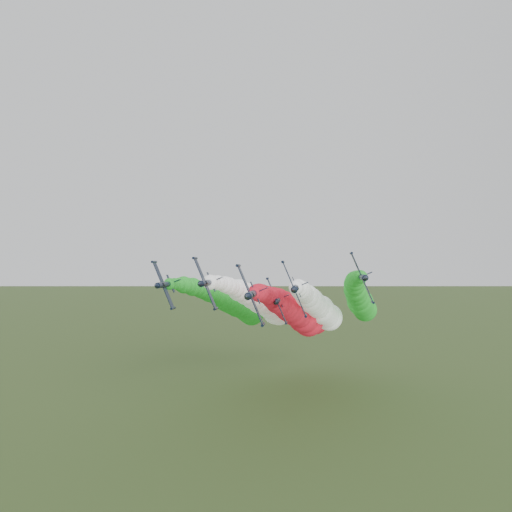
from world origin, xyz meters
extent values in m
plane|color=#485C28|center=(0.00, 0.00, 0.00)|extent=(3000.00, 3000.00, 0.00)
cylinder|color=black|center=(7.17, -11.08, 37.29)|extent=(1.63, 10.16, 1.63)
cone|color=black|center=(7.17, -17.06, 37.29)|extent=(1.48, 2.03, 1.48)
cone|color=black|center=(7.17, -5.55, 37.29)|extent=(1.48, 1.02, 1.48)
ellipsoid|color=black|center=(7.58, -13.34, 37.46)|extent=(0.98, 2.12, 1.12)
cube|color=black|center=(7.01, -11.31, 37.22)|extent=(4.35, 2.14, 10.03)
cylinder|color=black|center=(4.90, -11.31, 42.21)|extent=(0.65, 2.94, 0.65)
cylinder|color=black|center=(9.13, -11.31, 32.23)|extent=(0.65, 2.94, 0.65)
cube|color=black|center=(8.36, -6.79, 37.79)|extent=(2.45, 1.69, 1.16)
cube|color=black|center=(7.32, -6.79, 37.35)|extent=(1.78, 1.24, 3.99)
sphere|color=red|center=(7.17, -7.13, 37.29)|extent=(2.23, 2.23, 2.23)
sphere|color=red|center=(7.19, -3.22, 37.17)|extent=(3.28, 3.28, 3.28)
sphere|color=red|center=(7.26, 0.70, 36.94)|extent=(3.62, 3.62, 3.62)
sphere|color=red|center=(7.38, 4.61, 36.62)|extent=(3.71, 3.71, 3.71)
sphere|color=red|center=(7.54, 8.52, 36.23)|extent=(3.81, 3.81, 3.81)
sphere|color=red|center=(7.75, 12.43, 35.78)|extent=(4.07, 4.07, 4.07)
sphere|color=red|center=(8.01, 16.35, 35.27)|extent=(4.00, 4.00, 4.00)
sphere|color=red|center=(8.31, 20.26, 34.71)|extent=(5.09, 5.09, 5.09)
sphere|color=red|center=(8.66, 24.17, 34.10)|extent=(5.68, 5.68, 5.68)
sphere|color=red|center=(9.06, 28.08, 33.43)|extent=(6.41, 6.41, 6.41)
sphere|color=red|center=(9.50, 32.00, 32.73)|extent=(5.96, 5.96, 5.96)
sphere|color=red|center=(9.99, 35.91, 31.98)|extent=(6.63, 6.63, 6.63)
sphere|color=red|center=(10.53, 39.82, 31.18)|extent=(7.14, 7.14, 7.14)
sphere|color=red|center=(11.11, 43.73, 30.35)|extent=(7.72, 7.72, 7.72)
sphere|color=red|center=(11.75, 47.65, 29.47)|extent=(7.40, 7.40, 7.40)
sphere|color=red|center=(12.42, 51.56, 28.56)|extent=(8.22, 8.22, 8.22)
sphere|color=red|center=(13.15, 55.47, 27.61)|extent=(7.45, 7.45, 7.45)
sphere|color=red|center=(13.92, 59.38, 26.63)|extent=(7.32, 7.32, 7.32)
sphere|color=red|center=(14.74, 63.30, 25.61)|extent=(9.31, 9.31, 9.31)
sphere|color=red|center=(15.60, 67.21, 24.55)|extent=(8.33, 8.33, 8.33)
sphere|color=red|center=(16.51, 71.12, 23.46)|extent=(9.75, 9.75, 9.75)
cylinder|color=black|center=(-3.41, 1.96, 38.74)|extent=(1.63, 10.16, 1.63)
cone|color=black|center=(-3.41, -4.02, 38.74)|extent=(1.48, 2.03, 1.48)
cone|color=black|center=(-3.41, 7.49, 38.74)|extent=(1.48, 1.02, 1.48)
ellipsoid|color=black|center=(-2.99, -0.30, 38.92)|extent=(0.98, 2.12, 1.12)
cube|color=black|center=(-3.56, 1.73, 38.68)|extent=(4.35, 2.14, 10.03)
cylinder|color=black|center=(-5.68, 1.73, 43.67)|extent=(0.65, 2.94, 0.65)
cylinder|color=black|center=(-1.45, 1.73, 33.69)|extent=(0.65, 2.94, 0.65)
cube|color=black|center=(-2.21, 6.25, 39.25)|extent=(2.45, 1.69, 1.16)
cube|color=black|center=(-3.25, 6.25, 38.81)|extent=(1.78, 1.24, 3.99)
sphere|color=white|center=(-3.41, 5.91, 38.74)|extent=(3.17, 3.17, 3.17)
sphere|color=white|center=(-3.38, 9.82, 38.63)|extent=(2.96, 2.96, 2.96)
sphere|color=white|center=(-3.31, 13.73, 38.40)|extent=(3.32, 3.32, 3.32)
sphere|color=white|center=(-3.20, 17.65, 38.08)|extent=(3.12, 3.12, 3.12)
sphere|color=white|center=(-3.03, 21.56, 37.69)|extent=(3.93, 3.93, 3.93)
sphere|color=white|center=(-2.82, 25.47, 37.24)|extent=(4.23, 4.23, 4.23)
sphere|color=white|center=(-2.57, 29.38, 36.73)|extent=(4.10, 4.10, 4.10)
sphere|color=white|center=(-2.26, 33.30, 36.17)|extent=(4.80, 4.80, 4.80)
sphere|color=white|center=(-1.91, 37.21, 35.55)|extent=(5.91, 5.91, 5.91)
sphere|color=white|center=(-1.52, 41.12, 34.89)|extent=(5.53, 5.53, 5.53)
sphere|color=white|center=(-1.07, 45.03, 34.19)|extent=(6.33, 6.33, 6.33)
sphere|color=white|center=(-0.58, 48.95, 33.43)|extent=(6.08, 6.08, 6.08)
sphere|color=white|center=(-0.04, 52.86, 32.64)|extent=(6.93, 6.93, 6.93)
sphere|color=white|center=(0.54, 56.77, 31.81)|extent=(6.56, 6.56, 6.56)
sphere|color=white|center=(1.17, 60.68, 30.93)|extent=(7.64, 7.64, 7.64)
sphere|color=white|center=(1.85, 64.60, 30.02)|extent=(7.61, 7.61, 7.61)
sphere|color=white|center=(2.57, 68.51, 29.07)|extent=(6.82, 6.82, 6.82)
sphere|color=white|center=(3.34, 72.42, 28.09)|extent=(7.68, 7.68, 7.68)
sphere|color=white|center=(4.16, 76.33, 27.07)|extent=(7.53, 7.53, 7.53)
sphere|color=white|center=(5.03, 80.25, 26.01)|extent=(9.30, 9.30, 9.30)
sphere|color=white|center=(5.94, 84.16, 24.92)|extent=(8.49, 8.49, 8.49)
cylinder|color=black|center=(14.28, -2.11, 37.95)|extent=(1.63, 10.16, 1.63)
cone|color=black|center=(14.28, -8.09, 37.95)|extent=(1.48, 2.03, 1.48)
cone|color=black|center=(14.28, 3.42, 37.95)|extent=(1.48, 1.02, 1.48)
ellipsoid|color=black|center=(14.70, -4.37, 38.13)|extent=(0.98, 2.12, 1.12)
cube|color=black|center=(14.13, -2.34, 37.88)|extent=(4.35, 2.14, 10.03)
cylinder|color=black|center=(12.01, -2.34, 42.87)|extent=(0.65, 2.94, 0.65)
cylinder|color=black|center=(16.24, -2.34, 32.89)|extent=(0.65, 2.94, 0.65)
cube|color=black|center=(15.48, 2.18, 38.46)|extent=(2.45, 1.69, 1.16)
cube|color=black|center=(14.44, 2.18, 38.02)|extent=(1.78, 1.24, 3.99)
sphere|color=white|center=(14.28, 1.84, 37.95)|extent=(2.75, 2.75, 2.75)
sphere|color=white|center=(14.31, 5.75, 37.83)|extent=(2.87, 2.87, 2.87)
sphere|color=white|center=(14.38, 9.67, 37.60)|extent=(2.96, 2.96, 2.96)
sphere|color=white|center=(14.49, 13.58, 37.29)|extent=(3.97, 3.97, 3.97)
sphere|color=white|center=(14.66, 17.49, 36.90)|extent=(3.50, 3.50, 3.50)
sphere|color=white|center=(14.87, 21.40, 36.45)|extent=(4.63, 4.63, 4.63)
sphere|color=white|center=(15.12, 25.32, 35.94)|extent=(4.91, 4.91, 4.91)
sphere|color=white|center=(15.43, 29.23, 35.37)|extent=(4.80, 4.80, 4.80)
sphere|color=white|center=(15.78, 33.14, 34.76)|extent=(4.77, 4.77, 4.77)
sphere|color=white|center=(16.17, 37.05, 34.10)|extent=(6.20, 6.20, 6.20)
sphere|color=white|center=(16.62, 40.97, 33.39)|extent=(5.14, 5.14, 5.14)
sphere|color=white|center=(17.11, 44.88, 32.64)|extent=(6.89, 6.89, 6.89)
sphere|color=white|center=(17.65, 48.79, 31.85)|extent=(7.06, 7.06, 7.06)
sphere|color=white|center=(18.23, 52.70, 31.01)|extent=(6.90, 6.90, 6.90)
sphere|color=white|center=(18.86, 56.62, 30.14)|extent=(7.11, 7.11, 7.11)
sphere|color=white|center=(19.54, 60.53, 29.23)|extent=(7.03, 7.03, 7.03)
sphere|color=white|center=(20.26, 64.44, 28.28)|extent=(8.85, 8.85, 8.85)
sphere|color=white|center=(21.03, 68.35, 27.29)|extent=(8.64, 8.64, 8.64)
sphere|color=white|center=(21.85, 72.27, 26.27)|extent=(8.25, 8.25, 8.25)
sphere|color=white|center=(22.71, 76.18, 25.22)|extent=(8.17, 8.17, 8.17)
sphere|color=white|center=(23.63, 80.09, 24.13)|extent=(9.31, 9.31, 9.31)
cylinder|color=black|center=(-14.23, 9.73, 38.06)|extent=(1.63, 10.16, 1.63)
cone|color=black|center=(-14.23, 3.75, 38.06)|extent=(1.48, 2.03, 1.48)
cone|color=black|center=(-14.23, 15.26, 38.06)|extent=(1.48, 1.02, 1.48)
ellipsoid|color=black|center=(-13.81, 7.47, 38.24)|extent=(0.98, 2.12, 1.12)
cube|color=black|center=(-14.38, 9.50, 38.00)|extent=(4.35, 2.14, 10.03)
cylinder|color=black|center=(-16.50, 9.50, 42.99)|extent=(0.65, 2.94, 0.65)
cylinder|color=black|center=(-12.27, 9.50, 33.01)|extent=(0.65, 2.94, 0.65)
cube|color=black|center=(-13.03, 14.02, 38.57)|extent=(2.45, 1.69, 1.16)
cube|color=black|center=(-14.07, 14.02, 38.13)|extent=(1.78, 1.24, 3.99)
sphere|color=#1C9222|center=(-14.23, 13.68, 38.06)|extent=(2.67, 2.67, 2.67)
sphere|color=#1C9222|center=(-14.20, 17.59, 37.95)|extent=(2.69, 2.69, 2.69)
sphere|color=#1C9222|center=(-14.13, 21.50, 37.72)|extent=(3.15, 3.15, 3.15)
sphere|color=#1C9222|center=(-14.02, 25.42, 37.40)|extent=(4.27, 4.27, 4.27)
sphere|color=#1C9222|center=(-13.85, 29.33, 37.01)|extent=(4.16, 4.16, 4.16)
sphere|color=#1C9222|center=(-13.64, 33.24, 36.56)|extent=(4.81, 4.81, 4.81)
sphere|color=#1C9222|center=(-13.38, 37.15, 36.05)|extent=(4.49, 4.49, 4.49)
sphere|color=#1C9222|center=(-13.08, 41.07, 35.49)|extent=(4.95, 4.95, 4.95)
sphere|color=#1C9222|center=(-12.73, 44.98, 34.87)|extent=(5.12, 5.12, 5.12)
sphere|color=#1C9222|center=(-12.33, 48.89, 34.21)|extent=(5.62, 5.62, 5.62)
sphere|color=#1C9222|center=(-11.89, 52.80, 33.50)|extent=(5.35, 5.35, 5.35)
sphere|color=#1C9222|center=(-11.40, 56.72, 32.75)|extent=(5.97, 5.97, 5.97)
sphere|color=#1C9222|center=(-10.86, 60.63, 31.96)|extent=(7.09, 7.09, 7.09)
sphere|color=#1C9222|center=(-10.28, 64.54, 31.12)|extent=(7.59, 7.59, 7.59)
sphere|color=#1C9222|center=(-9.65, 68.45, 30.25)|extent=(7.83, 7.83, 7.83)
sphere|color=#1C9222|center=(-8.97, 72.37, 29.34)|extent=(8.02, 8.02, 8.02)
sphere|color=#1C9222|center=(-8.25, 76.28, 28.39)|extent=(8.29, 8.29, 8.29)
sphere|color=#1C9222|center=(-7.47, 80.19, 27.41)|extent=(7.88, 7.88, 7.88)
sphere|color=#1C9222|center=(-6.66, 84.10, 26.38)|extent=(8.15, 8.15, 8.15)
sphere|color=#1C9222|center=(-5.79, 88.02, 25.33)|extent=(8.97, 8.97, 8.97)
sphere|color=#1C9222|center=(-4.88, 91.93, 24.24)|extent=(9.45, 9.45, 9.45)
cylinder|color=black|center=(27.70, 8.09, 39.80)|extent=(1.63, 10.16, 1.63)
cone|color=black|center=(27.70, 2.11, 39.80)|extent=(1.48, 2.03, 1.48)
cone|color=black|center=(27.70, 13.62, 39.80)|extent=(1.48, 1.02, 1.48)
ellipsoid|color=black|center=(28.12, 5.83, 39.97)|extent=(0.98, 2.12, 1.12)
cube|color=black|center=(27.55, 7.87, 39.73)|extent=(4.35, 2.14, 10.03)
cylinder|color=black|center=(25.43, 7.87, 44.72)|extent=(0.65, 2.94, 0.65)
cylinder|color=black|center=(29.66, 7.87, 34.74)|extent=(0.65, 2.94, 0.65)
cube|color=black|center=(28.90, 12.38, 40.30)|extent=(2.45, 1.69, 1.16)
cube|color=black|center=(27.86, 12.38, 39.86)|extent=(1.78, 1.24, 3.99)
sphere|color=#1C9222|center=(27.70, 12.04, 39.80)|extent=(2.87, 2.87, 2.87)
sphere|color=#1C9222|center=(27.73, 15.96, 39.68)|extent=(2.97, 2.97, 2.97)
sphere|color=#1C9222|center=(27.80, 19.87, 39.45)|extent=(3.18, 3.18, 3.18)
sphere|color=#1C9222|center=(27.91, 23.78, 39.13)|extent=(3.83, 3.83, 3.83)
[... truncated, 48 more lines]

